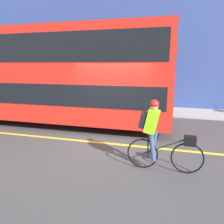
{
  "coord_description": "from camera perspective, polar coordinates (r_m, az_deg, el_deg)",
  "views": [
    {
      "loc": [
        1.93,
        -6.27,
        2.46
      ],
      "look_at": [
        0.17,
        0.08,
        1.03
      ],
      "focal_mm": 35.0,
      "sensor_mm": 36.0,
      "label": 1
    }
  ],
  "objects": [
    {
      "name": "ground_plane",
      "position": [
        7.01,
        -1.52,
        -8.28
      ],
      "size": [
        80.0,
        80.0,
        0.0
      ],
      "primitive_type": "plane",
      "color": "#424244"
    },
    {
      "name": "bus",
      "position": [
        9.44,
        -15.71,
        9.85
      ],
      "size": [
        9.84,
        2.48,
        3.84
      ],
      "color": "black",
      "rests_on": "ground_plane"
    },
    {
      "name": "cyclist_on_bike",
      "position": [
        5.18,
        11.8,
        -5.49
      ],
      "size": [
        1.76,
        0.32,
        1.69
      ],
      "color": "black",
      "rests_on": "ground_plane"
    },
    {
      "name": "road_center_line",
      "position": [
        7.04,
        -1.43,
        -8.15
      ],
      "size": [
        50.0,
        0.14,
        0.01
      ],
      "primitive_type": "cube",
      "color": "yellow",
      "rests_on": "ground_plane"
    },
    {
      "name": "sidewalk_curb",
      "position": [
        11.91,
        5.86,
        0.58
      ],
      "size": [
        60.0,
        2.05,
        0.12
      ],
      "color": "#A8A399",
      "rests_on": "ground_plane"
    },
    {
      "name": "building_facade",
      "position": [
        12.9,
        7.18,
        18.19
      ],
      "size": [
        60.0,
        0.3,
        7.63
      ],
      "color": "#33478C",
      "rests_on": "ground_plane"
    }
  ]
}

